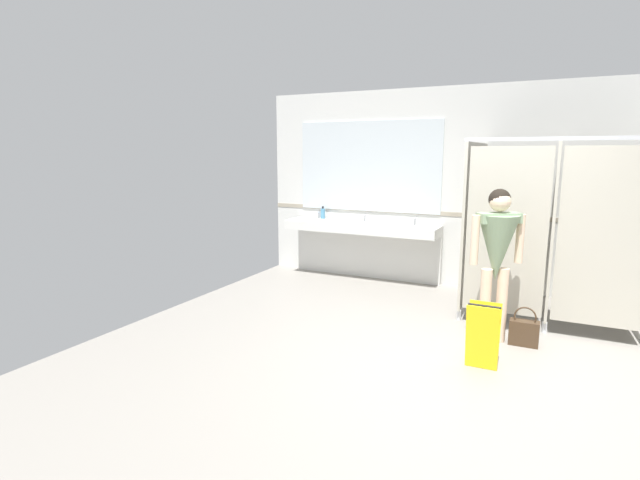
{
  "coord_description": "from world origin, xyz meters",
  "views": [
    {
      "loc": [
        0.66,
        -4.07,
        1.92
      ],
      "look_at": [
        -1.55,
        0.39,
        1.01
      ],
      "focal_mm": 27.13,
      "sensor_mm": 36.0,
      "label": 1
    }
  ],
  "objects_px": {
    "handbag": "(524,332)",
    "soap_dispenser": "(323,213)",
    "person_standing": "(497,248)",
    "wet_floor_sign": "(483,335)",
    "paper_cup": "(359,221)"
  },
  "relations": [
    {
      "from": "handbag",
      "to": "soap_dispenser",
      "type": "xyz_separation_m",
      "value": [
        -3.14,
        1.82,
        0.83
      ]
    },
    {
      "from": "person_standing",
      "to": "handbag",
      "type": "relative_size",
      "value": 3.92
    },
    {
      "from": "person_standing",
      "to": "wet_floor_sign",
      "type": "distance_m",
      "value": 0.97
    },
    {
      "from": "paper_cup",
      "to": "wet_floor_sign",
      "type": "relative_size",
      "value": 0.15
    },
    {
      "from": "paper_cup",
      "to": "wet_floor_sign",
      "type": "bearing_deg",
      "value": -47.43
    },
    {
      "from": "person_standing",
      "to": "wet_floor_sign",
      "type": "bearing_deg",
      "value": -90.05
    },
    {
      "from": "handbag",
      "to": "soap_dispenser",
      "type": "bearing_deg",
      "value": 149.96
    },
    {
      "from": "soap_dispenser",
      "to": "paper_cup",
      "type": "height_order",
      "value": "soap_dispenser"
    },
    {
      "from": "wet_floor_sign",
      "to": "handbag",
      "type": "bearing_deg",
      "value": 67.71
    },
    {
      "from": "handbag",
      "to": "wet_floor_sign",
      "type": "distance_m",
      "value": 0.82
    },
    {
      "from": "person_standing",
      "to": "handbag",
      "type": "bearing_deg",
      "value": 8.84
    },
    {
      "from": "person_standing",
      "to": "paper_cup",
      "type": "height_order",
      "value": "person_standing"
    },
    {
      "from": "handbag",
      "to": "wet_floor_sign",
      "type": "relative_size",
      "value": 0.67
    },
    {
      "from": "wet_floor_sign",
      "to": "soap_dispenser",
      "type": "bearing_deg",
      "value": 137.88
    },
    {
      "from": "person_standing",
      "to": "handbag",
      "type": "distance_m",
      "value": 0.9
    }
  ]
}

